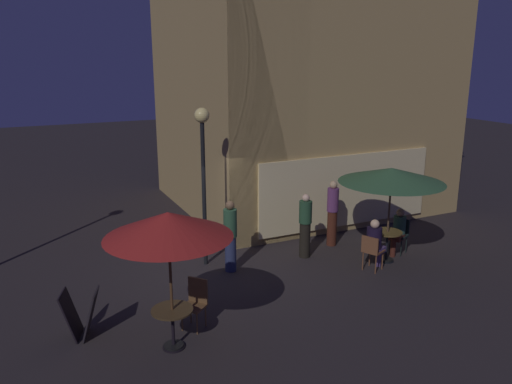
% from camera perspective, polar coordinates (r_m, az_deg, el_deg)
% --- Properties ---
extents(ground_plane, '(60.00, 60.00, 0.00)m').
position_cam_1_polar(ground_plane, '(12.74, -4.72, -8.52)').
color(ground_plane, '#2A2425').
extents(cafe_building, '(8.18, 7.28, 9.05)m').
position_cam_1_polar(cafe_building, '(16.15, 2.88, 13.01)').
color(cafe_building, tan).
rests_on(cafe_building, ground).
extents(street_lamp_near_corner, '(0.36, 0.36, 3.89)m').
position_cam_1_polar(street_lamp_near_corner, '(12.24, -5.91, 4.52)').
color(street_lamp_near_corner, black).
rests_on(street_lamp_near_corner, ground).
extents(menu_sandwich_board, '(0.79, 0.73, 0.89)m').
position_cam_1_polar(menu_sandwich_board, '(10.22, -18.83, -12.69)').
color(menu_sandwich_board, black).
rests_on(menu_sandwich_board, ground).
extents(cafe_table_0, '(0.74, 0.74, 0.75)m').
position_cam_1_polar(cafe_table_0, '(9.45, -9.23, -13.79)').
color(cafe_table_0, black).
rests_on(cafe_table_0, ground).
extents(cafe_table_1, '(0.73, 0.73, 0.79)m').
position_cam_1_polar(cafe_table_1, '(13.39, 14.32, -5.13)').
color(cafe_table_1, black).
rests_on(cafe_table_1, ground).
extents(patio_umbrella_0, '(2.20, 2.20, 2.54)m').
position_cam_1_polar(patio_umbrella_0, '(8.75, -9.71, -3.67)').
color(patio_umbrella_0, black).
rests_on(patio_umbrella_0, ground).
extents(patio_umbrella_1, '(2.58, 2.58, 2.42)m').
position_cam_1_polar(patio_umbrella_1, '(12.92, 14.79, 1.78)').
color(patio_umbrella_1, black).
rests_on(patio_umbrella_1, ground).
extents(cafe_chair_0, '(0.57, 0.57, 0.97)m').
position_cam_1_polar(cafe_chair_0, '(10.06, -6.68, -11.71)').
color(cafe_chair_0, brown).
rests_on(cafe_chair_0, ground).
extents(cafe_chair_1, '(0.52, 0.52, 0.91)m').
position_cam_1_polar(cafe_chair_1, '(14.06, 15.70, -4.32)').
color(cafe_chair_1, black).
rests_on(cafe_chair_1, ground).
extents(cafe_chair_2, '(0.57, 0.57, 0.90)m').
position_cam_1_polar(cafe_chair_2, '(12.70, 12.70, -6.21)').
color(cafe_chair_2, brown).
rests_on(cafe_chair_2, ground).
extents(patron_seated_0, '(0.52, 0.44, 1.22)m').
position_cam_1_polar(patron_seated_0, '(13.89, 15.49, -3.96)').
color(patron_seated_0, '#4C2017').
rests_on(patron_seated_0, ground).
extents(patron_seated_1, '(0.55, 0.48, 1.28)m').
position_cam_1_polar(patron_seated_1, '(12.76, 13.03, -5.32)').
color(patron_seated_1, '#533C6F').
rests_on(patron_seated_1, ground).
extents(patron_standing_2, '(0.31, 0.31, 1.81)m').
position_cam_1_polar(patron_standing_2, '(14.09, 8.47, -2.30)').
color(patron_standing_2, '#4A2115').
rests_on(patron_standing_2, ground).
extents(patron_standing_3, '(0.33, 0.33, 1.68)m').
position_cam_1_polar(patron_standing_3, '(13.21, 5.47, -3.74)').
color(patron_standing_3, black).
rests_on(patron_standing_3, ground).
extents(patron_standing_4, '(0.32, 0.32, 1.75)m').
position_cam_1_polar(patron_standing_4, '(12.31, -2.86, -4.87)').
color(patron_standing_4, navy).
rests_on(patron_standing_4, ground).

